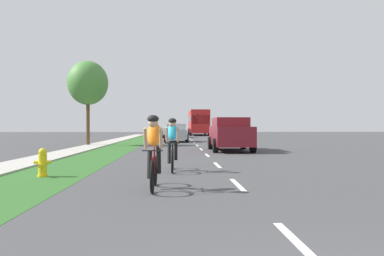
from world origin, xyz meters
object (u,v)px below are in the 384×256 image
Objects in this scene: fire_hydrant_yellow at (43,163)px; bus_red at (198,121)px; pickup_white at (172,130)px; cyclist_lead at (154,151)px; cyclist_trailing at (172,144)px; street_tree_near at (88,83)px; sedan_silver at (176,133)px; suv_maroon at (230,133)px.

fire_hydrant_yellow is 44.70m from bus_red.
fire_hydrant_yellow is 32.86m from pickup_white.
pickup_white reaches higher than cyclist_lead.
street_tree_near reaches higher than cyclist_trailing.
pickup_white is 0.44× the size of bus_red.
street_tree_near is (-6.00, 14.95, 3.48)m from cyclist_trailing.
sedan_silver is 0.37× the size of bus_red.
street_tree_near reaches higher than fire_hydrant_yellow.
suv_maroon is 0.92× the size of pickup_white.
bus_red is at bearing 71.85° from street_tree_near.
suv_maroon is at bearing -81.41° from pickup_white.
sedan_silver is (-2.93, 11.55, -0.18)m from suv_maroon.
bus_red is (0.21, 34.06, 1.03)m from suv_maroon.
pickup_white is (-0.48, 11.06, 0.06)m from sedan_silver.
cyclist_trailing is 0.40× the size of sedan_silver.
bus_red is at bearing 72.44° from pickup_white.
fire_hydrant_yellow is 21.95m from sedan_silver.
pickup_white is 0.88× the size of street_tree_near.
pickup_white is (3.04, 32.72, 0.46)m from fire_hydrant_yellow.
cyclist_lead is at bearing -105.45° from suv_maroon.
cyclist_lead is 12.69m from suv_maroon.
cyclist_lead is at bearing -72.73° from street_tree_near.
cyclist_lead is at bearing -91.08° from sedan_silver.
bus_red is (3.23, 43.10, 1.17)m from cyclist_trailing.
sedan_silver is at bearing -87.51° from pickup_white.
bus_red reaches higher than cyclist_trailing.
pickup_white is at bearing 71.45° from street_tree_near.
cyclist_trailing reaches higher than fire_hydrant_yellow.
suv_maroon is 11.92m from sedan_silver.
street_tree_near reaches higher than sedan_silver.
bus_red reaches higher than fire_hydrant_yellow.
suv_maroon is at bearing -33.20° from street_tree_near.
fire_hydrant_yellow is at bearing -80.91° from street_tree_near.
suv_maroon is at bearing 71.53° from cyclist_trailing.
cyclist_trailing is at bearing -89.29° from pickup_white.
pickup_white is (-0.03, 34.83, 0.02)m from cyclist_lead.
street_tree_near is at bearing 99.09° from fire_hydrant_yellow.
suv_maroon is 22.86m from pickup_white.
suv_maroon is at bearing 74.55° from cyclist_lead.
suv_maroon is at bearing 57.46° from fire_hydrant_yellow.
cyclist_lead is at bearing -34.48° from fire_hydrant_yellow.
street_tree_near reaches higher than suv_maroon.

